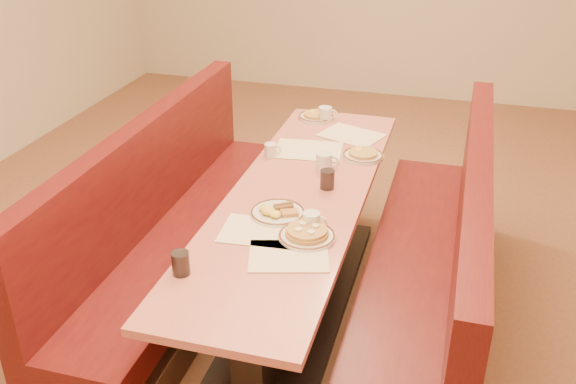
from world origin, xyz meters
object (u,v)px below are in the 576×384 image
(eggs_plate, at_px, (277,212))
(soda_tumbler_mid, at_px, (327,179))
(coffee_mug_b, at_px, (271,150))
(diner_table, at_px, (298,253))
(soda_tumbler_near, at_px, (181,263))
(pancake_plate, at_px, (307,234))
(coffee_mug_a, at_px, (312,221))
(booth_left, at_px, (176,236))
(coffee_mug_c, at_px, (325,161))
(booth_right, at_px, (432,276))
(coffee_mug_d, at_px, (326,114))

(eggs_plate, height_order, soda_tumbler_mid, soda_tumbler_mid)
(coffee_mug_b, bearing_deg, eggs_plate, -89.96)
(diner_table, xyz_separation_m, soda_tumbler_near, (-0.28, -0.86, 0.43))
(eggs_plate, bearing_deg, soda_tumbler_near, -112.19)
(pancake_plate, distance_m, coffee_mug_a, 0.09)
(booth_left, bearing_deg, coffee_mug_a, -21.28)
(diner_table, bearing_deg, pancake_plate, -69.73)
(soda_tumbler_near, bearing_deg, coffee_mug_c, 73.44)
(coffee_mug_a, xyz_separation_m, coffee_mug_b, (-0.44, 0.76, -0.01))
(diner_table, height_order, booth_right, booth_right)
(booth_left, height_order, coffee_mug_c, booth_left)
(soda_tumbler_near, bearing_deg, eggs_plate, 67.81)
(diner_table, distance_m, coffee_mug_b, 0.65)
(coffee_mug_b, bearing_deg, soda_tumbler_near, -109.65)
(eggs_plate, bearing_deg, booth_left, 159.50)
(pancake_plate, relative_size, soda_tumbler_mid, 2.55)
(booth_left, xyz_separation_m, eggs_plate, (0.70, -0.26, 0.41))
(booth_right, bearing_deg, diner_table, 180.00)
(booth_right, distance_m, soda_tumbler_mid, 0.75)
(diner_table, distance_m, soda_tumbler_mid, 0.46)
(diner_table, height_order, coffee_mug_b, coffee_mug_b)
(coffee_mug_a, xyz_separation_m, coffee_mug_c, (-0.09, 0.67, 0.01))
(coffee_mug_c, xyz_separation_m, coffee_mug_d, (-0.17, 0.75, -0.00))
(coffee_mug_c, bearing_deg, coffee_mug_a, -95.36)
(booth_left, bearing_deg, booth_right, 0.00)
(booth_right, bearing_deg, soda_tumbler_mid, 170.89)
(diner_table, distance_m, booth_right, 0.73)
(coffee_mug_c, bearing_deg, eggs_plate, -113.70)
(coffee_mug_c, height_order, soda_tumbler_mid, soda_tumbler_mid)
(pancake_plate, distance_m, coffee_mug_d, 1.52)
(coffee_mug_c, relative_size, soda_tumbler_mid, 1.24)
(diner_table, bearing_deg, coffee_mug_d, 95.14)
(eggs_plate, bearing_deg, soda_tumbler_mid, 64.20)
(pancake_plate, bearing_deg, soda_tumbler_near, -135.87)
(coffee_mug_b, distance_m, coffee_mug_c, 0.36)
(soda_tumbler_mid, bearing_deg, eggs_plate, -115.80)
(coffee_mug_c, height_order, coffee_mug_d, coffee_mug_c)
(booth_left, height_order, soda_tumbler_mid, booth_left)
(pancake_plate, height_order, coffee_mug_a, coffee_mug_a)
(diner_table, bearing_deg, soda_tumbler_mid, 35.37)
(coffee_mug_a, distance_m, coffee_mug_b, 0.88)
(coffee_mug_a, bearing_deg, diner_table, 107.99)
(coffee_mug_b, height_order, coffee_mug_d, coffee_mug_d)
(diner_table, bearing_deg, coffee_mug_c, 77.73)
(diner_table, height_order, coffee_mug_d, coffee_mug_d)
(booth_right, bearing_deg, coffee_mug_a, -148.55)
(diner_table, distance_m, booth_left, 0.73)
(coffee_mug_b, bearing_deg, booth_left, -157.13)
(booth_right, relative_size, coffee_mug_d, 19.71)
(diner_table, height_order, soda_tumbler_mid, soda_tumbler_mid)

